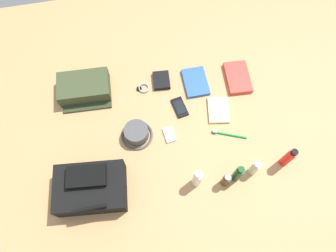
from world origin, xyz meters
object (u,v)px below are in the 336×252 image
Objects in this scene: backpack at (91,188)px; cologne_bottle at (226,180)px; paperback_novel at (238,78)px; travel_guidebook at (195,82)px; toiletry_pouch at (84,88)px; wristwatch at (143,88)px; media_player at (169,135)px; wallet at (161,80)px; lotion_bottle at (255,168)px; sunscreen_spray at (288,157)px; shampoo_bottle at (238,174)px; bucket_hat at (137,133)px; toothpaste_tube at (197,178)px; toothbrush at (227,134)px; cell_phone at (180,107)px; notepad at (219,110)px.

cologne_bottle is at bearing 172.52° from backpack.
paperback_novel reaches higher than travel_guidebook.
wristwatch is (-0.31, 0.04, -0.04)m from toiletry_pouch.
wallet is (-0.02, -0.32, 0.01)m from media_player.
travel_guidebook is at bearing -73.66° from lotion_bottle.
wallet is (0.51, -0.58, -0.07)m from sunscreen_spray.
media_player is (0.22, -0.30, -0.05)m from cologne_bottle.
backpack is 0.69m from shampoo_bottle.
cologne_bottle is at bearing 13.40° from shampoo_bottle.
wristwatch is (-0.33, -0.51, -0.06)m from backpack.
lotion_bottle is at bearing 128.59° from wristwatch.
backpack is at bearing 44.25° from bucket_hat.
wristwatch is at bearing -4.24° from paperback_novel.
shampoo_bottle is at bearing 117.39° from wallet.
wristwatch is (0.08, -0.30, 0.00)m from media_player.
cologne_bottle is 1.59× the size of wristwatch.
wallet is (0.42, -0.06, -0.00)m from paperback_novel.
sunscreen_spray is 1.05× the size of toothpaste_tube.
toiletry_pouch is 0.85m from paperback_novel.
lotion_bottle is 0.23m from toothbrush.
toothpaste_tube is 1.26× the size of cell_phone.
cell_phone is at bearing -55.89° from lotion_bottle.
shampoo_bottle is at bearing 174.30° from backpack.
toiletry_pouch is at bearing -91.41° from backpack.
shampoo_bottle reaches higher than cologne_bottle.
backpack is 0.63m from cologne_bottle.
lotion_bottle is at bearing 124.11° from cell_phone.
cologne_bottle reaches higher than wristwatch.
lotion_bottle is 0.70× the size of toothbrush.
media_player is (0.09, 0.14, -0.00)m from cell_phone.
travel_guidebook is at bearing -145.83° from bucket_hat.
toiletry_pouch is at bearing -42.70° from shampoo_bottle.
toiletry_pouch is 0.52m from media_player.
bucket_hat is at bearing 20.87° from paperback_novel.
paperback_novel is 0.37m from cell_phone.
travel_guidebook is (0.01, -0.58, -0.04)m from cologne_bottle.
wristwatch is at bearing -41.77° from sunscreen_spray.
media_player is at bearing 139.55° from toiletry_pouch.
bucket_hat is 0.61m from lotion_bottle.
cell_phone is at bearing 18.12° from paperback_novel.
paperback_novel is 0.23m from notepad.
bucket_hat is 0.28m from cell_phone.
paperback_novel is at bearing -114.81° from toothbrush.
wristwatch is at bearing -105.79° from bucket_hat.
bucket_hat is at bearing 127.27° from toiletry_pouch.
backpack reaches higher than cologne_bottle.
cell_phone is at bearing 114.81° from wallet.
backpack is 2.24× the size of shampoo_bottle.
notepad is (-0.45, -0.06, -0.02)m from bucket_hat.
notepad is (-0.01, -0.37, -0.07)m from shampoo_bottle.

